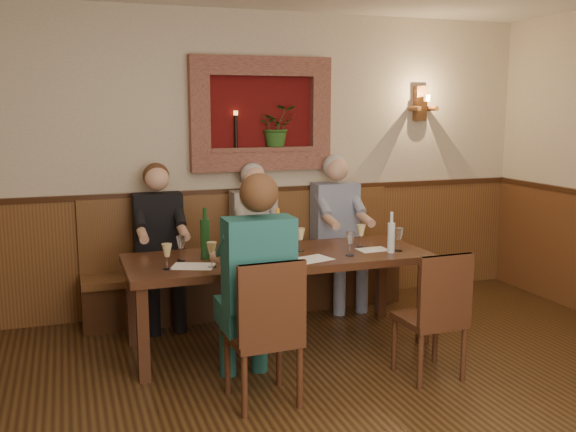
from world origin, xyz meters
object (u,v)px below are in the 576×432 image
at_px(chair_near_left, 264,361).
at_px(wine_bottle_green_b, 205,238).
at_px(spittoon_bucket, 249,245).
at_px(wine_bottle_green_a, 278,236).
at_px(person_bench_left, 161,259).
at_px(water_bottle, 391,237).
at_px(person_bench_right, 338,244).
at_px(dining_table, 278,264).
at_px(person_bench_mid, 256,253).
at_px(person_chair_front, 255,302).
at_px(chair_near_right, 430,340).
at_px(bench, 247,277).

relative_size(chair_near_left, wine_bottle_green_b, 2.44).
distance_m(spittoon_bucket, wine_bottle_green_a, 0.29).
bearing_deg(wine_bottle_green_b, person_bench_left, 107.36).
relative_size(wine_bottle_green_a, water_bottle, 1.11).
bearing_deg(chair_near_left, person_bench_right, 51.36).
bearing_deg(wine_bottle_green_a, dining_table, -102.50).
bearing_deg(person_bench_mid, person_chair_front, -106.74).
bearing_deg(wine_bottle_green_a, person_bench_right, 42.34).
bearing_deg(chair_near_right, wine_bottle_green_b, 142.56).
distance_m(person_bench_left, person_bench_right, 1.71).
bearing_deg(person_bench_left, chair_near_right, -47.43).
relative_size(spittoon_bucket, wine_bottle_green_a, 0.62).
bearing_deg(chair_near_right, bench, 111.98).
height_order(chair_near_left, person_bench_right, person_bench_right).
distance_m(person_bench_left, wine_bottle_green_b, 0.87).
height_order(wine_bottle_green_a, wine_bottle_green_b, wine_bottle_green_b).
xyz_separation_m(person_bench_right, wine_bottle_green_a, (-0.89, -0.81, 0.29)).
distance_m(person_bench_mid, wine_bottle_green_b, 1.06).
relative_size(bench, chair_near_left, 3.06).
distance_m(dining_table, person_bench_right, 1.22).
distance_m(spittoon_bucket, wine_bottle_green_b, 0.34).
height_order(person_bench_left, water_bottle, person_bench_left).
bearing_deg(spittoon_bucket, person_chair_front, -102.48).
distance_m(chair_near_left, spittoon_bucket, 1.06).
distance_m(dining_table, wine_bottle_green_b, 0.63).
bearing_deg(chair_near_right, chair_near_left, 178.59).
xyz_separation_m(bench, water_bottle, (0.89, -1.17, 0.55)).
distance_m(chair_near_right, spittoon_bucket, 1.52).
height_order(person_chair_front, water_bottle, person_chair_front).
xyz_separation_m(bench, person_bench_left, (-0.82, -0.11, 0.26)).
relative_size(person_bench_right, wine_bottle_green_a, 3.96).
height_order(chair_near_left, person_bench_mid, person_bench_mid).
relative_size(dining_table, water_bottle, 7.18).
bearing_deg(water_bottle, person_bench_left, 148.02).
height_order(dining_table, person_bench_mid, person_bench_mid).
bearing_deg(bench, chair_near_right, -66.46).
xyz_separation_m(dining_table, wine_bottle_green_b, (-0.58, 0.06, 0.24)).
distance_m(chair_near_left, person_chair_front, 0.39).
distance_m(bench, chair_near_right, 2.07).
bearing_deg(dining_table, person_bench_right, 43.13).
bearing_deg(water_bottle, person_bench_mid, 127.63).
bearing_deg(person_chair_front, water_bottle, 22.77).
height_order(person_bench_right, person_chair_front, person_chair_front).
relative_size(person_bench_mid, water_bottle, 4.21).
xyz_separation_m(chair_near_right, wine_bottle_green_b, (-1.40, 1.01, 0.65)).
distance_m(dining_table, water_bottle, 0.94).
relative_size(chair_near_left, person_bench_right, 0.67).
relative_size(bench, spittoon_bucket, 13.18).
height_order(chair_near_left, wine_bottle_green_b, wine_bottle_green_b).
height_order(spittoon_bucket, wine_bottle_green_b, wine_bottle_green_b).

